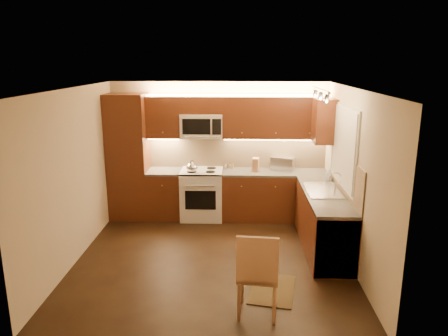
{
  "coord_description": "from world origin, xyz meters",
  "views": [
    {
      "loc": [
        0.38,
        -5.84,
        2.88
      ],
      "look_at": [
        0.15,
        0.55,
        1.25
      ],
      "focal_mm": 34.09,
      "sensor_mm": 36.0,
      "label": 1
    }
  ],
  "objects_px": {
    "kettle": "(192,166)",
    "dining_chair": "(258,272)",
    "stove": "(202,194)",
    "microwave": "(202,126)",
    "toaster_oven": "(283,163)",
    "soap_bottle": "(329,174)",
    "sink": "(323,186)",
    "knife_block": "(256,165)"
  },
  "relations": [
    {
      "from": "stove",
      "to": "dining_chair",
      "type": "relative_size",
      "value": 0.88
    },
    {
      "from": "sink",
      "to": "kettle",
      "type": "bearing_deg",
      "value": 156.05
    },
    {
      "from": "microwave",
      "to": "toaster_oven",
      "type": "height_order",
      "value": "microwave"
    },
    {
      "from": "microwave",
      "to": "soap_bottle",
      "type": "bearing_deg",
      "value": -15.79
    },
    {
      "from": "soap_bottle",
      "to": "dining_chair",
      "type": "distance_m",
      "value": 2.94
    },
    {
      "from": "kettle",
      "to": "toaster_oven",
      "type": "xyz_separation_m",
      "value": [
        1.67,
        0.34,
        -0.01
      ]
    },
    {
      "from": "dining_chair",
      "to": "stove",
      "type": "bearing_deg",
      "value": 112.54
    },
    {
      "from": "toaster_oven",
      "to": "soap_bottle",
      "type": "distance_m",
      "value": 0.97
    },
    {
      "from": "stove",
      "to": "microwave",
      "type": "xyz_separation_m",
      "value": [
        0.0,
        0.14,
        1.26
      ]
    },
    {
      "from": "toaster_oven",
      "to": "dining_chair",
      "type": "distance_m",
      "value": 3.35
    },
    {
      "from": "toaster_oven",
      "to": "soap_bottle",
      "type": "height_order",
      "value": "toaster_oven"
    },
    {
      "from": "sink",
      "to": "knife_block",
      "type": "distance_m",
      "value": 1.55
    },
    {
      "from": "knife_block",
      "to": "dining_chair",
      "type": "xyz_separation_m",
      "value": [
        -0.07,
        -3.13,
        -0.5
      ]
    },
    {
      "from": "soap_bottle",
      "to": "stove",
      "type": "bearing_deg",
      "value": -174.06
    },
    {
      "from": "kettle",
      "to": "dining_chair",
      "type": "distance_m",
      "value": 3.16
    },
    {
      "from": "kettle",
      "to": "dining_chair",
      "type": "xyz_separation_m",
      "value": [
        1.08,
        -2.92,
        -0.51
      ]
    },
    {
      "from": "sink",
      "to": "dining_chair",
      "type": "relative_size",
      "value": 0.82
    },
    {
      "from": "microwave",
      "to": "sink",
      "type": "distance_m",
      "value": 2.48
    },
    {
      "from": "sink",
      "to": "kettle",
      "type": "xyz_separation_m",
      "value": [
        -2.16,
        0.96,
        0.06
      ]
    },
    {
      "from": "stove",
      "to": "dining_chair",
      "type": "xyz_separation_m",
      "value": [
        0.91,
        -3.09,
        0.06
      ]
    },
    {
      "from": "knife_block",
      "to": "soap_bottle",
      "type": "distance_m",
      "value": 1.34
    },
    {
      "from": "stove",
      "to": "soap_bottle",
      "type": "xyz_separation_m",
      "value": [
        2.21,
        -0.49,
        0.54
      ]
    },
    {
      "from": "sink",
      "to": "toaster_oven",
      "type": "xyz_separation_m",
      "value": [
        -0.5,
        1.3,
        0.05
      ]
    },
    {
      "from": "toaster_oven",
      "to": "knife_block",
      "type": "relative_size",
      "value": 1.69
    },
    {
      "from": "sink",
      "to": "microwave",
      "type": "bearing_deg",
      "value": 147.79
    },
    {
      "from": "microwave",
      "to": "kettle",
      "type": "bearing_deg",
      "value": -118.77
    },
    {
      "from": "stove",
      "to": "dining_chair",
      "type": "bearing_deg",
      "value": -73.54
    },
    {
      "from": "knife_block",
      "to": "soap_bottle",
      "type": "relative_size",
      "value": 1.23
    },
    {
      "from": "sink",
      "to": "toaster_oven",
      "type": "distance_m",
      "value": 1.39
    },
    {
      "from": "sink",
      "to": "knife_block",
      "type": "relative_size",
      "value": 3.52
    },
    {
      "from": "dining_chair",
      "to": "soap_bottle",
      "type": "bearing_deg",
      "value": 69.48
    },
    {
      "from": "microwave",
      "to": "soap_bottle",
      "type": "height_order",
      "value": "microwave"
    },
    {
      "from": "toaster_oven",
      "to": "soap_bottle",
      "type": "bearing_deg",
      "value": -23.64
    },
    {
      "from": "stove",
      "to": "knife_block",
      "type": "xyz_separation_m",
      "value": [
        0.99,
        0.04,
        0.56
      ]
    },
    {
      "from": "microwave",
      "to": "sink",
      "type": "bearing_deg",
      "value": -32.21
    },
    {
      "from": "microwave",
      "to": "soap_bottle",
      "type": "relative_size",
      "value": 3.81
    },
    {
      "from": "microwave",
      "to": "kettle",
      "type": "distance_m",
      "value": 0.77
    },
    {
      "from": "microwave",
      "to": "sink",
      "type": "height_order",
      "value": "microwave"
    },
    {
      "from": "kettle",
      "to": "soap_bottle",
      "type": "relative_size",
      "value": 1.15
    },
    {
      "from": "sink",
      "to": "toaster_oven",
      "type": "height_order",
      "value": "toaster_oven"
    },
    {
      "from": "sink",
      "to": "toaster_oven",
      "type": "relative_size",
      "value": 2.08
    },
    {
      "from": "kettle",
      "to": "soap_bottle",
      "type": "distance_m",
      "value": 2.4
    }
  ]
}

